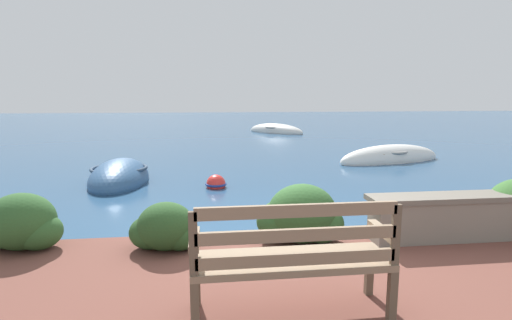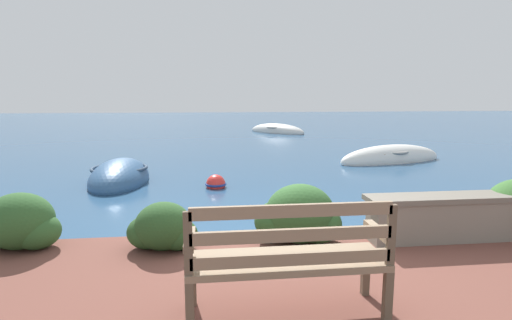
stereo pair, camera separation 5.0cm
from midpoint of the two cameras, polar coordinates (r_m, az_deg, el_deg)
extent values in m
plane|color=navy|center=(5.14, 3.64, -12.30)|extent=(80.00, 80.00, 0.00)
cube|color=brown|center=(3.35, -8.96, -16.76)|extent=(0.06, 0.06, 0.40)
cube|color=brown|center=(3.60, 15.46, -15.12)|extent=(0.06, 0.06, 0.40)
cube|color=brown|center=(2.98, -9.22, -20.29)|extent=(0.06, 0.06, 0.40)
cube|color=brown|center=(3.25, 18.42, -18.00)|extent=(0.06, 0.06, 0.40)
cube|color=#8C755B|center=(3.12, 4.53, -14.17)|extent=(1.50, 0.48, 0.05)
cube|color=#8C755B|center=(2.89, 5.42, -13.89)|extent=(1.42, 0.04, 0.09)
cube|color=#8C755B|center=(2.83, 5.47, -10.63)|extent=(1.42, 0.04, 0.09)
cube|color=#8C755B|center=(2.77, 5.53, -7.22)|extent=(1.42, 0.04, 0.09)
cube|color=brown|center=(2.78, -9.47, -11.74)|extent=(0.06, 0.04, 0.45)
cube|color=brown|center=(3.07, 18.88, -10.07)|extent=(0.06, 0.04, 0.45)
cube|color=#8C755B|center=(2.99, -9.29, -11.11)|extent=(0.07, 0.43, 0.05)
cube|color=#8C755B|center=(3.26, 17.21, -9.66)|extent=(0.07, 0.43, 0.05)
cube|color=gray|center=(5.25, 26.65, -7.55)|extent=(2.07, 0.35, 0.47)
cube|color=#6C655B|center=(5.19, 26.86, -4.74)|extent=(2.17, 0.39, 0.06)
ellipsoid|color=#2D5628|center=(5.09, -30.79, -7.54)|extent=(0.73, 0.66, 0.62)
ellipsoid|color=#2D5628|center=(5.24, -32.49, -8.25)|extent=(0.55, 0.49, 0.44)
ellipsoid|color=#2D5628|center=(5.01, -28.92, -8.92)|extent=(0.51, 0.46, 0.40)
ellipsoid|color=#284C23|center=(4.49, -13.08, -9.18)|extent=(0.62, 0.56, 0.52)
ellipsoid|color=#284C23|center=(4.58, -15.13, -9.92)|extent=(0.46, 0.42, 0.37)
ellipsoid|color=#284C23|center=(4.48, -11.08, -10.42)|extent=(0.43, 0.39, 0.34)
ellipsoid|color=#2D5628|center=(4.60, 6.29, -7.58)|extent=(0.79, 0.71, 0.67)
ellipsoid|color=#2D5628|center=(4.64, 3.45, -8.67)|extent=(0.59, 0.53, 0.48)
ellipsoid|color=#2D5628|center=(4.65, 8.78, -8.99)|extent=(0.55, 0.50, 0.44)
ellipsoid|color=#38662D|center=(5.25, 21.48, -7.10)|extent=(0.57, 0.52, 0.49)
ellipsoid|color=#38662D|center=(5.24, 19.67, -7.86)|extent=(0.43, 0.39, 0.34)
ellipsoid|color=#38662D|center=(5.32, 22.94, -7.95)|extent=(0.40, 0.36, 0.32)
ellipsoid|color=#38662D|center=(5.72, 31.30, -6.57)|extent=(0.60, 0.54, 0.48)
ellipsoid|color=#2D517A|center=(9.24, -19.04, -2.61)|extent=(1.21, 2.53, 0.87)
torus|color=#2D4157|center=(9.20, -19.12, -1.15)|extent=(1.21, 1.21, 0.07)
cube|color=#846647|center=(9.57, -18.66, -0.92)|extent=(0.96, 0.13, 0.04)
cube|color=#846647|center=(8.90, -19.51, -1.70)|extent=(0.96, 0.13, 0.04)
ellipsoid|color=silver|center=(12.08, 18.51, 0.10)|extent=(3.50, 1.79, 0.85)
torus|color=gray|center=(12.05, 18.56, 1.20)|extent=(1.16, 1.16, 0.07)
cube|color=#846647|center=(11.72, 16.69, 0.93)|extent=(0.31, 0.74, 0.04)
cube|color=#846647|center=(12.33, 20.03, 1.16)|extent=(0.31, 0.74, 0.04)
ellipsoid|color=silver|center=(20.30, 2.77, 4.09)|extent=(2.96, 3.21, 0.81)
torus|color=gray|center=(20.28, 2.77, 4.72)|extent=(1.53, 1.53, 0.07)
cube|color=#846647|center=(19.97, 3.87, 4.55)|extent=(0.73, 0.65, 0.04)
cube|color=#846647|center=(20.54, 1.88, 4.70)|extent=(0.73, 0.65, 0.04)
sphere|color=red|center=(8.28, -5.91, -3.46)|extent=(0.40, 0.40, 0.40)
torus|color=navy|center=(8.28, -5.91, -3.46)|extent=(0.44, 0.44, 0.05)
camera|label=1|loc=(0.03, -90.16, -0.03)|focal=28.00mm
camera|label=2|loc=(0.03, 89.84, 0.03)|focal=28.00mm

